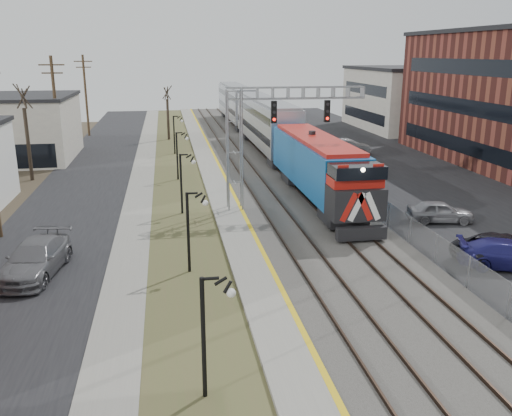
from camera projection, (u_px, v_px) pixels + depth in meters
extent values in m
cube|color=black|center=(80.00, 192.00, 41.10)|extent=(7.00, 120.00, 0.04)
cube|color=gray|center=(140.00, 190.00, 41.81)|extent=(2.00, 120.00, 0.08)
cube|color=#4C512B|center=(179.00, 188.00, 42.29)|extent=(4.00, 120.00, 0.06)
cube|color=gray|center=(217.00, 186.00, 42.74)|extent=(2.00, 120.00, 0.24)
cube|color=#595651|center=(279.00, 184.00, 43.53)|extent=(8.00, 120.00, 0.20)
cube|color=black|center=(419.00, 179.00, 45.45)|extent=(16.00, 120.00, 0.04)
cube|color=gold|center=(228.00, 184.00, 42.84)|extent=(0.24, 120.00, 0.01)
cube|color=#2D2119|center=(246.00, 183.00, 43.05)|extent=(0.08, 120.00, 0.15)
cube|color=#2D2119|center=(264.00, 182.00, 43.29)|extent=(0.08, 120.00, 0.15)
cube|color=#2D2119|center=(289.00, 181.00, 43.60)|extent=(0.08, 120.00, 0.15)
cube|color=#2D2119|center=(307.00, 180.00, 43.84)|extent=(0.08, 120.00, 0.15)
cube|color=#13569C|center=(319.00, 169.00, 37.44)|extent=(3.00, 17.00, 4.25)
cube|color=black|center=(361.00, 233.00, 29.68)|extent=(2.80, 0.50, 0.70)
cube|color=#9B9DA6|center=(266.00, 124.00, 56.53)|extent=(3.00, 22.00, 5.33)
cube|color=#9B9DA6|center=(237.00, 105.00, 78.14)|extent=(3.00, 22.00, 5.33)
cube|color=gray|center=(234.00, 152.00, 35.11)|extent=(1.00, 1.00, 8.00)
cube|color=gray|center=(296.00, 93.00, 34.70)|extent=(9.00, 0.80, 0.80)
cube|color=black|center=(274.00, 112.00, 34.36)|extent=(0.35, 0.25, 1.40)
cube|color=black|center=(327.00, 111.00, 34.91)|extent=(0.35, 0.25, 1.40)
cylinder|color=black|center=(204.00, 339.00, 16.15)|extent=(0.14, 0.14, 4.00)
cylinder|color=black|center=(188.00, 233.00, 25.63)|extent=(0.14, 0.14, 4.00)
cylinder|color=black|center=(181.00, 185.00, 35.11)|extent=(0.14, 0.14, 4.00)
cylinder|color=black|center=(177.00, 156.00, 44.59)|extent=(0.14, 0.14, 4.00)
cylinder|color=black|center=(174.00, 135.00, 55.96)|extent=(0.14, 0.14, 4.00)
cylinder|color=#4C3823|center=(56.00, 113.00, 48.73)|extent=(0.28, 0.28, 10.00)
cylinder|color=#4C3823|center=(86.00, 96.00, 67.69)|extent=(0.28, 0.28, 10.00)
cube|color=gray|center=(330.00, 173.00, 44.00)|extent=(0.04, 120.00, 1.60)
cube|color=beige|center=(419.00, 99.00, 75.00)|extent=(16.00, 18.00, 8.00)
cylinder|color=#382D23|center=(28.00, 145.00, 44.32)|extent=(0.30, 0.30, 5.95)
cylinder|color=#382D23|center=(168.00, 120.00, 65.24)|extent=(0.30, 0.30, 4.90)
imported|color=black|center=(498.00, 247.00, 27.62)|extent=(5.26, 3.33, 1.35)
imported|color=navy|center=(509.00, 255.00, 26.48)|extent=(5.17, 3.42, 1.39)
imported|color=gray|center=(440.00, 212.00, 33.67)|extent=(4.25, 2.37, 1.37)
imported|color=#0B380D|center=(357.00, 165.00, 47.42)|extent=(4.63, 2.26, 1.46)
imported|color=slate|center=(35.00, 259.00, 25.66)|extent=(3.08, 5.81, 1.60)
imported|color=slate|center=(348.00, 147.00, 56.39)|extent=(4.94, 2.83, 1.54)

